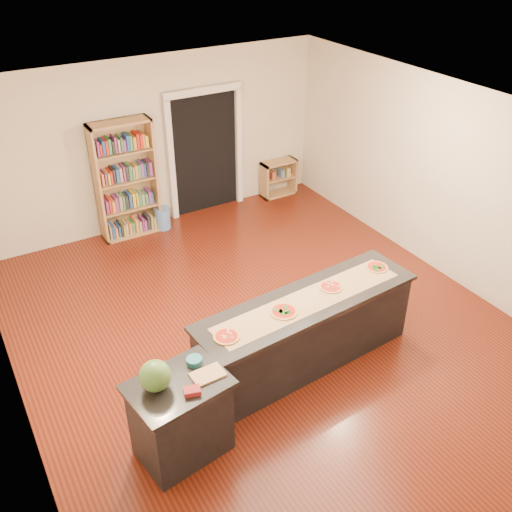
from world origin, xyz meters
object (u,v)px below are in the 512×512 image
side_counter (181,418)px  low_shelf (279,178)px  watermelon (155,376)px  waste_bin (163,218)px  kitchen_island (306,331)px  bookshelf (126,180)px

side_counter → low_shelf: size_ratio=1.37×
side_counter → watermelon: (-0.19, 0.05, 0.61)m
waste_bin → kitchen_island: bearing=-87.3°
bookshelf → waste_bin: bookshelf is taller
side_counter → watermelon: size_ratio=3.11×
kitchen_island → side_counter: size_ratio=2.99×
bookshelf → low_shelf: size_ratio=2.86×
kitchen_island → waste_bin: 4.00m
waste_bin → watermelon: (-1.82, -4.41, 0.88)m
kitchen_island → side_counter: 1.88m
watermelon → side_counter: bearing=-15.4°
bookshelf → side_counter: bearing=-103.7°
kitchen_island → low_shelf: 4.67m
kitchen_island → side_counter: (-1.82, -0.47, 0.00)m
low_shelf → kitchen_island: bearing=-118.4°
waste_bin → watermelon: watermelon is taller
side_counter → low_shelf: 6.11m
low_shelf → bookshelf: bearing=-179.5°
kitchen_island → watermelon: size_ratio=9.31×
side_counter → watermelon: watermelon is taller
kitchen_island → side_counter: side_counter is taller
waste_bin → watermelon: size_ratio=1.27×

